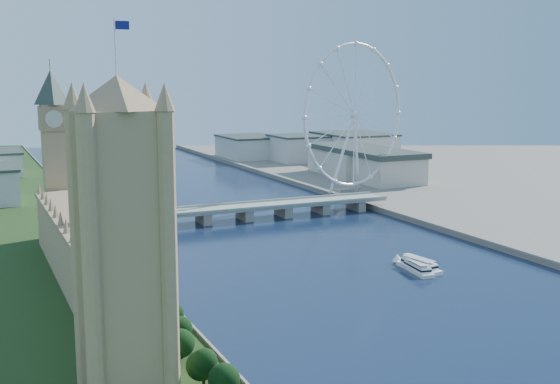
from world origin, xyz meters
TOP-DOWN VIEW (x-y plane):
  - tree_row at (-113.00, 50.00)m, footprint 9.23×169.23m
  - victoria_tower at (-135.00, 55.00)m, footprint 28.16×28.16m
  - parliament_range at (-128.00, 170.00)m, footprint 24.00×200.00m
  - big_ben at (-128.00, 278.00)m, footprint 20.02×20.02m
  - westminster_bridge at (0.00, 300.00)m, footprint 220.00×22.00m
  - london_eye at (119.98, 355.08)m, footprint 113.60×39.12m
  - county_hall at (175.00, 430.00)m, footprint 54.00×144.00m
  - city_skyline at (39.22, 560.08)m, footprint 505.00×280.00m
  - tour_boat_near at (30.87, 137.30)m, footprint 10.71×28.42m
  - tour_boat_far at (34.47, 141.03)m, footprint 11.76×31.21m

SIDE VIEW (x-z plane):
  - county_hall at x=175.00m, z-range -17.50..17.50m
  - tour_boat_near at x=30.87m, z-range -3.05..3.05m
  - tour_boat_far at x=34.47m, z-range -3.37..3.37m
  - westminster_bridge at x=0.00m, z-range 1.88..11.38m
  - tree_row at x=-113.00m, z-range -1.61..20.55m
  - city_skyline at x=39.22m, z-range 0.96..32.96m
  - parliament_range at x=-128.00m, z-range -16.52..53.48m
  - victoria_tower at x=-135.00m, z-range -1.51..110.49m
  - big_ben at x=-128.00m, z-range 11.57..121.57m
  - london_eye at x=119.98m, z-range 5.37..129.67m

